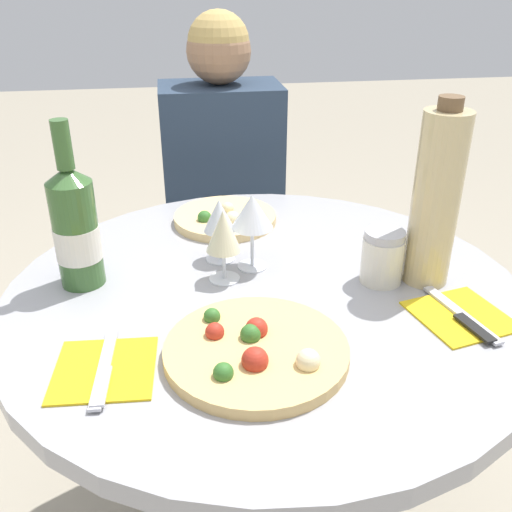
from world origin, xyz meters
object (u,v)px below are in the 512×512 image
object	(u,v)px
wine_bottle	(76,228)
tall_carafe	(436,199)
dining_table	(265,353)
chair_behind_diner	(223,246)
pizza_large	(256,350)
seated_diner	(227,239)

from	to	relation	value
wine_bottle	tall_carafe	distance (m)	0.66
dining_table	chair_behind_diner	size ratio (longest dim) A/B	1.12
pizza_large	tall_carafe	world-z (taller)	tall_carafe
dining_table	wine_bottle	distance (m)	0.44
chair_behind_diner	wine_bottle	distance (m)	0.93
pizza_large	tall_carafe	size ratio (longest dim) A/B	0.83
chair_behind_diner	pizza_large	distance (m)	1.09
dining_table	tall_carafe	xyz separation A→B (m)	(0.31, -0.01, 0.32)
seated_diner	wine_bottle	xyz separation A→B (m)	(-0.34, -0.61, 0.34)
dining_table	tall_carafe	bearing A→B (deg)	-2.36
chair_behind_diner	wine_bottle	xyz separation A→B (m)	(-0.34, -0.76, 0.43)
seated_diner	wine_bottle	size ratio (longest dim) A/B	3.80
seated_diner	pizza_large	world-z (taller)	seated_diner
wine_bottle	chair_behind_diner	bearing A→B (deg)	66.10
pizza_large	wine_bottle	world-z (taller)	wine_bottle
pizza_large	wine_bottle	xyz separation A→B (m)	(-0.29, 0.28, 0.10)
dining_table	tall_carafe	size ratio (longest dim) A/B	2.80
chair_behind_diner	tall_carafe	xyz separation A→B (m)	(0.32, -0.84, 0.48)
seated_diner	dining_table	bearing A→B (deg)	90.52
dining_table	pizza_large	world-z (taller)	pizza_large
tall_carafe	chair_behind_diner	bearing A→B (deg)	110.55
dining_table	chair_behind_diner	world-z (taller)	chair_behind_diner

